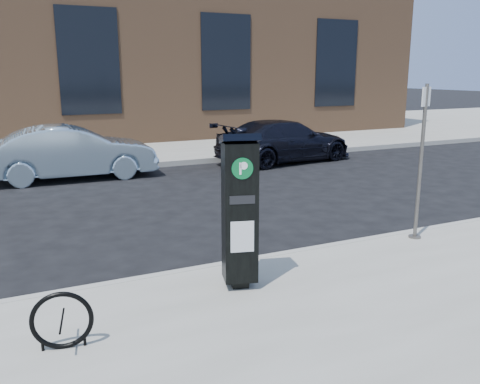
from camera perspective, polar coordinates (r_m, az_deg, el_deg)
ground at (r=7.13m, az=1.05°, el=-8.57°), size 120.00×120.00×0.00m
sidewalk_far at (r=20.30m, az=-16.97°, el=5.44°), size 60.00×12.00×0.15m
curb_near at (r=7.08m, az=1.12°, el=-8.06°), size 60.00×0.12×0.16m
curb_far at (r=14.48m, az=-13.29°, el=2.69°), size 60.00×0.12×0.16m
building at (r=23.15m, az=-18.88°, el=16.34°), size 28.00×10.05×8.25m
parking_kiosk at (r=5.89m, az=-0.03°, el=-2.00°), size 0.51×0.48×1.85m
sign_pole at (r=8.10m, az=19.62°, el=3.01°), size 0.20×0.19×2.34m
bike_rack at (r=5.09m, az=-19.36°, el=-13.48°), size 0.57×0.15×0.57m
car_silver at (r=13.54m, az=-18.32°, el=4.24°), size 4.15×1.56×1.35m
car_dark at (r=15.43m, az=5.02°, el=5.75°), size 4.57×2.35×1.27m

